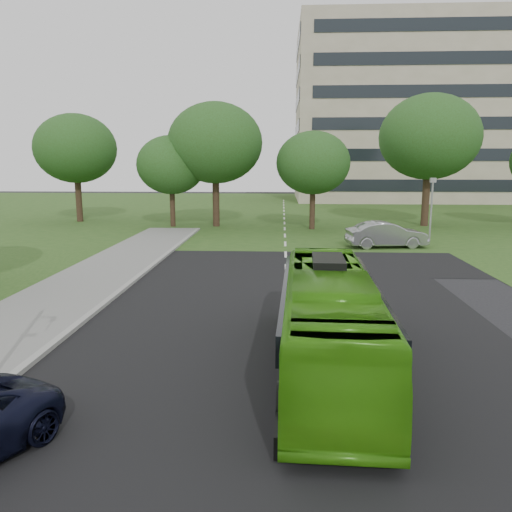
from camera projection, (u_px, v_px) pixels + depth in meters
The scene contains 11 objects.
ground at pixel (289, 332), 16.29m from camera, with size 160.00×160.00×0.00m, color black.
street_surfaces at pixel (280, 234), 38.64m from camera, with size 120.00×120.00×0.15m.
office_building at pixel (433, 115), 73.71m from camera, with size 40.10×20.10×25.00m.
tree_park_a at pixel (171, 165), 42.44m from camera, with size 5.85×5.85×7.77m.
tree_park_b at pixel (215, 143), 42.21m from camera, with size 8.02×8.02×10.52m.
tree_park_c at pixel (313, 163), 40.63m from camera, with size 6.04×6.04×8.02m.
tree_park_d at pixel (430, 137), 42.42m from camera, with size 8.50×8.50×11.24m.
tree_park_f at pixel (76, 149), 45.83m from camera, with size 7.42×7.42×9.91m.
bus at pixel (329, 321), 13.10m from camera, with size 2.26×9.64×2.68m, color #3C9312.
sedan at pixel (386, 235), 32.49m from camera, with size 1.79×5.14×1.69m, color #98989C.
camera_pole at pixel (432, 201), 34.12m from camera, with size 0.42×0.38×4.45m.
Camera 1 is at (-0.27, -15.59, 5.43)m, focal length 35.00 mm.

